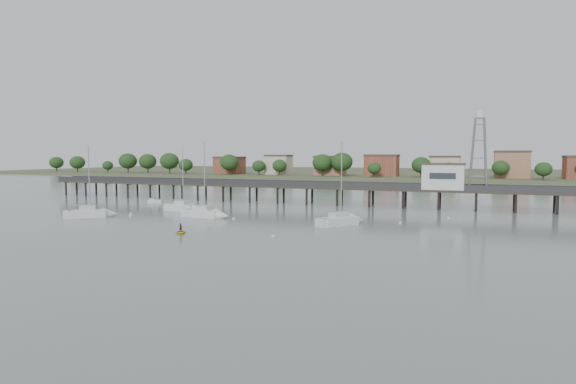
% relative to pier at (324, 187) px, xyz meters
% --- Properties ---
extents(ground_plane, '(500.00, 500.00, 0.00)m').
position_rel_pier_xyz_m(ground_plane, '(0.00, -60.00, -3.79)').
color(ground_plane, slate).
rests_on(ground_plane, ground).
extents(pier, '(150.00, 5.00, 5.50)m').
position_rel_pier_xyz_m(pier, '(0.00, 0.00, 0.00)').
color(pier, '#2D2823').
rests_on(pier, ground).
extents(pier_building, '(8.40, 5.40, 5.30)m').
position_rel_pier_xyz_m(pier_building, '(25.00, 0.00, 2.87)').
color(pier_building, silver).
rests_on(pier_building, ground).
extents(lattice_tower, '(3.20, 3.20, 15.50)m').
position_rel_pier_xyz_m(lattice_tower, '(31.50, 0.00, 7.31)').
color(lattice_tower, slate).
rests_on(lattice_tower, ground).
extents(sailboat_c, '(6.73, 8.08, 13.58)m').
position_rel_pier_xyz_m(sailboat_c, '(12.30, -28.64, -3.15)').
color(sailboat_c, silver).
rests_on(sailboat_c, ground).
extents(sailboat_b, '(7.88, 2.78, 12.84)m').
position_rel_pier_xyz_m(sailboat_b, '(-21.17, -22.07, -3.15)').
color(sailboat_b, silver).
rests_on(sailboat_b, ground).
extents(sailboat_a, '(7.56, 7.00, 13.23)m').
position_rel_pier_xyz_m(sailboat_a, '(-31.09, -35.64, -3.15)').
color(sailboat_a, silver).
rests_on(sailboat_a, ground).
extents(sailboat_f, '(8.45, 2.79, 13.79)m').
position_rel_pier_xyz_m(sailboat_f, '(-11.97, -28.98, -3.16)').
color(sailboat_f, silver).
rests_on(sailboat_f, ground).
extents(white_tender, '(3.32, 2.44, 1.19)m').
position_rel_pier_xyz_m(white_tender, '(-36.89, -11.17, -3.43)').
color(white_tender, silver).
rests_on(white_tender, ground).
extents(yellow_dinghy, '(1.75, 1.56, 2.55)m').
position_rel_pier_xyz_m(yellow_dinghy, '(-6.90, -45.27, -3.79)').
color(yellow_dinghy, yellow).
rests_on(yellow_dinghy, ground).
extents(dinghy_occupant, '(0.77, 1.31, 0.29)m').
position_rel_pier_xyz_m(dinghy_occupant, '(-6.90, -45.27, -3.79)').
color(dinghy_occupant, black).
rests_on(dinghy_occupant, ground).
extents(mooring_buoys, '(73.64, 28.64, 0.39)m').
position_rel_pier_xyz_m(mooring_buoys, '(5.28, -29.04, -3.71)').
color(mooring_buoys, '#F1EABB').
rests_on(mooring_buoys, ground).
extents(far_shore, '(500.00, 170.00, 10.40)m').
position_rel_pier_xyz_m(far_shore, '(0.36, 179.58, -2.85)').
color(far_shore, '#475133').
rests_on(far_shore, ground).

